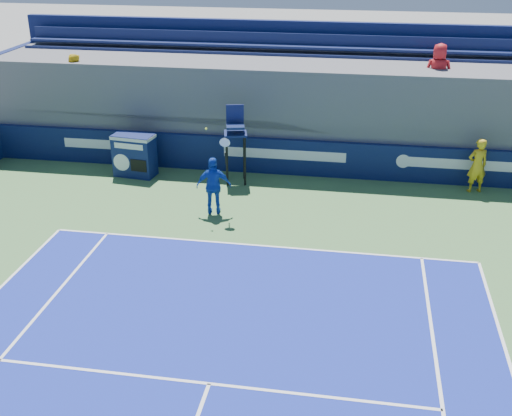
% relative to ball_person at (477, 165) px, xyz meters
% --- Properties ---
extents(ball_person, '(0.72, 0.58, 1.71)m').
position_rel_ball_person_xyz_m(ball_person, '(0.00, 0.00, 0.00)').
color(ball_person, gold).
rests_on(ball_person, apron).
extents(back_hoarding, '(20.40, 0.21, 1.20)m').
position_rel_ball_person_xyz_m(back_hoarding, '(-5.98, 0.52, -0.27)').
color(back_hoarding, '#0B1642').
rests_on(back_hoarding, ground).
extents(match_clock, '(1.40, 0.88, 1.40)m').
position_rel_ball_person_xyz_m(match_clock, '(-10.78, -0.41, -0.13)').
color(match_clock, '#0F1A4C').
rests_on(match_clock, ground).
extents(umpire_chair, '(0.84, 0.84, 2.48)m').
position_rel_ball_person_xyz_m(umpire_chair, '(-7.42, -0.42, 0.66)').
color(umpire_chair, black).
rests_on(umpire_chair, ground).
extents(tennis_player, '(1.04, 0.58, 2.57)m').
position_rel_ball_person_xyz_m(tennis_player, '(-7.55, -2.90, -0.01)').
color(tennis_player, '#1540B2').
rests_on(tennis_player, apron).
extents(stadium_seating, '(21.00, 4.05, 4.40)m').
position_rel_ball_person_xyz_m(stadium_seating, '(-6.00, 2.57, 0.97)').
color(stadium_seating, '#535459').
rests_on(stadium_seating, ground).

